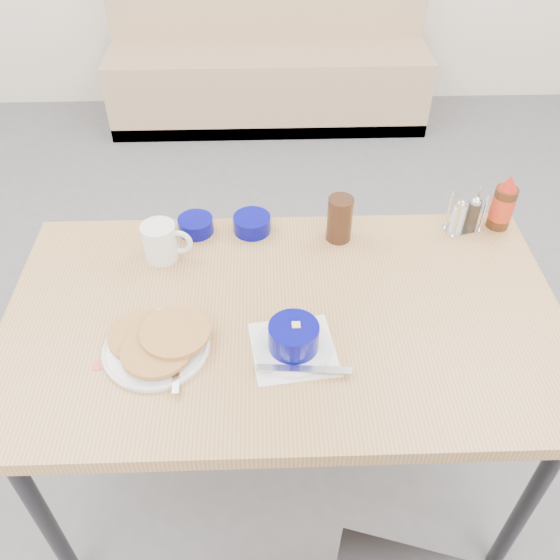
{
  "coord_description": "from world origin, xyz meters",
  "views": [
    {
      "loc": [
        -0.04,
        -0.78,
        1.83
      ],
      "look_at": [
        -0.01,
        0.31,
        0.82
      ],
      "focal_mm": 38.0,
      "sensor_mm": 36.0,
      "label": 1
    }
  ],
  "objects_px": {
    "booth_bench": "(268,61)",
    "creamer_bowl": "(196,225)",
    "grits_setting": "(294,340)",
    "amber_tumbler": "(340,219)",
    "pancake_plate": "(157,343)",
    "coffee_mug": "(162,241)",
    "condiment_caddy": "(465,217)",
    "dining_table": "(284,330)",
    "syrup_bottle": "(503,205)",
    "butter_bowl": "(252,224)"
  },
  "relations": [
    {
      "from": "booth_bench",
      "to": "creamer_bowl",
      "type": "relative_size",
      "value": 18.77
    },
    {
      "from": "grits_setting",
      "to": "amber_tumbler",
      "type": "bearing_deg",
      "value": 70.33
    },
    {
      "from": "pancake_plate",
      "to": "coffee_mug",
      "type": "xyz_separation_m",
      "value": [
        -0.02,
        0.33,
        0.04
      ]
    },
    {
      "from": "pancake_plate",
      "to": "coffee_mug",
      "type": "bearing_deg",
      "value": 93.96
    },
    {
      "from": "amber_tumbler",
      "to": "grits_setting",
      "type": "bearing_deg",
      "value": -109.67
    },
    {
      "from": "booth_bench",
      "to": "amber_tumbler",
      "type": "xyz_separation_m",
      "value": [
        0.17,
        -2.24,
        0.48
      ]
    },
    {
      "from": "condiment_caddy",
      "to": "amber_tumbler",
      "type": "bearing_deg",
      "value": 169.03
    },
    {
      "from": "dining_table",
      "to": "syrup_bottle",
      "type": "distance_m",
      "value": 0.74
    },
    {
      "from": "pancake_plate",
      "to": "coffee_mug",
      "type": "distance_m",
      "value": 0.34
    },
    {
      "from": "condiment_caddy",
      "to": "coffee_mug",
      "type": "bearing_deg",
      "value": 170.97
    },
    {
      "from": "booth_bench",
      "to": "grits_setting",
      "type": "xyz_separation_m",
      "value": [
        0.02,
        -2.65,
        0.44
      ]
    },
    {
      "from": "booth_bench",
      "to": "pancake_plate",
      "type": "xyz_separation_m",
      "value": [
        -0.3,
        -2.64,
        0.43
      ]
    },
    {
      "from": "coffee_mug",
      "to": "butter_bowl",
      "type": "bearing_deg",
      "value": 24.18
    },
    {
      "from": "condiment_caddy",
      "to": "syrup_bottle",
      "type": "height_order",
      "value": "syrup_bottle"
    },
    {
      "from": "dining_table",
      "to": "grits_setting",
      "type": "relative_size",
      "value": 5.92
    },
    {
      "from": "amber_tumbler",
      "to": "syrup_bottle",
      "type": "xyz_separation_m",
      "value": [
        0.47,
        0.04,
        0.01
      ]
    },
    {
      "from": "amber_tumbler",
      "to": "condiment_caddy",
      "type": "relative_size",
      "value": 1.07
    },
    {
      "from": "grits_setting",
      "to": "syrup_bottle",
      "type": "bearing_deg",
      "value": 36.4
    },
    {
      "from": "coffee_mug",
      "to": "amber_tumbler",
      "type": "height_order",
      "value": "amber_tumbler"
    },
    {
      "from": "creamer_bowl",
      "to": "butter_bowl",
      "type": "relative_size",
      "value": 0.94
    },
    {
      "from": "booth_bench",
      "to": "dining_table",
      "type": "distance_m",
      "value": 2.56
    },
    {
      "from": "coffee_mug",
      "to": "amber_tumbler",
      "type": "relative_size",
      "value": 1.02
    },
    {
      "from": "coffee_mug",
      "to": "butter_bowl",
      "type": "xyz_separation_m",
      "value": [
        0.24,
        0.11,
        -0.03
      ]
    },
    {
      "from": "pancake_plate",
      "to": "syrup_bottle",
      "type": "distance_m",
      "value": 1.04
    },
    {
      "from": "butter_bowl",
      "to": "coffee_mug",
      "type": "bearing_deg",
      "value": -155.82
    },
    {
      "from": "butter_bowl",
      "to": "syrup_bottle",
      "type": "relative_size",
      "value": 0.63
    },
    {
      "from": "booth_bench",
      "to": "amber_tumbler",
      "type": "relative_size",
      "value": 14.14
    },
    {
      "from": "grits_setting",
      "to": "amber_tumbler",
      "type": "height_order",
      "value": "amber_tumbler"
    },
    {
      "from": "butter_bowl",
      "to": "amber_tumbler",
      "type": "relative_size",
      "value": 0.8
    },
    {
      "from": "pancake_plate",
      "to": "amber_tumbler",
      "type": "height_order",
      "value": "amber_tumbler"
    },
    {
      "from": "booth_bench",
      "to": "dining_table",
      "type": "height_order",
      "value": "booth_bench"
    },
    {
      "from": "dining_table",
      "to": "pancake_plate",
      "type": "bearing_deg",
      "value": -161.02
    },
    {
      "from": "coffee_mug",
      "to": "grits_setting",
      "type": "relative_size",
      "value": 0.58
    },
    {
      "from": "coffee_mug",
      "to": "pancake_plate",
      "type": "bearing_deg",
      "value": -86.04
    },
    {
      "from": "booth_bench",
      "to": "dining_table",
      "type": "xyz_separation_m",
      "value": [
        0.0,
        -2.53,
        0.35
      ]
    },
    {
      "from": "dining_table",
      "to": "pancake_plate",
      "type": "distance_m",
      "value": 0.33
    },
    {
      "from": "creamer_bowl",
      "to": "syrup_bottle",
      "type": "bearing_deg",
      "value": 0.0
    },
    {
      "from": "syrup_bottle",
      "to": "dining_table",
      "type": "bearing_deg",
      "value": -152.02
    },
    {
      "from": "booth_bench",
      "to": "butter_bowl",
      "type": "xyz_separation_m",
      "value": [
        -0.08,
        -2.19,
        0.43
      ]
    },
    {
      "from": "dining_table",
      "to": "syrup_bottle",
      "type": "height_order",
      "value": "syrup_bottle"
    },
    {
      "from": "coffee_mug",
      "to": "dining_table",
      "type": "bearing_deg",
      "value": -35.39
    },
    {
      "from": "dining_table",
      "to": "butter_bowl",
      "type": "height_order",
      "value": "butter_bowl"
    },
    {
      "from": "dining_table",
      "to": "coffee_mug",
      "type": "relative_size",
      "value": 10.18
    },
    {
      "from": "pancake_plate",
      "to": "butter_bowl",
      "type": "distance_m",
      "value": 0.5
    },
    {
      "from": "pancake_plate",
      "to": "butter_bowl",
      "type": "xyz_separation_m",
      "value": [
        0.22,
        0.44,
        0.01
      ]
    },
    {
      "from": "grits_setting",
      "to": "syrup_bottle",
      "type": "xyz_separation_m",
      "value": [
        0.62,
        0.46,
        0.04
      ]
    },
    {
      "from": "booth_bench",
      "to": "grits_setting",
      "type": "distance_m",
      "value": 2.69
    },
    {
      "from": "pancake_plate",
      "to": "amber_tumbler",
      "type": "bearing_deg",
      "value": 40.64
    },
    {
      "from": "booth_bench",
      "to": "condiment_caddy",
      "type": "xyz_separation_m",
      "value": [
        0.53,
        -2.21,
        0.45
      ]
    },
    {
      "from": "creamer_bowl",
      "to": "syrup_bottle",
      "type": "xyz_separation_m",
      "value": [
        0.88,
        0.0,
        0.05
      ]
    }
  ]
}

